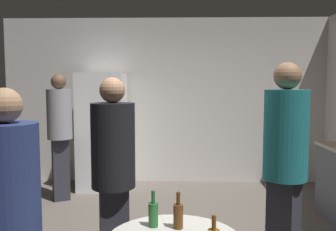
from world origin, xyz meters
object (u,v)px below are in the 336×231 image
Objects in this scene: person_in_navy_shirt at (9,212)px; beer_bottle_green at (153,214)px; person_in_gray_shirt at (60,127)px; person_in_teal_shirt at (285,157)px; beer_bottle_brown at (178,215)px; refrigerator at (102,131)px; person_in_black_shirt at (113,167)px.

beer_bottle_green is at bearing 34.32° from person_in_navy_shirt.
person_in_teal_shirt is (2.48, -2.10, 0.02)m from person_in_gray_shirt.
beer_bottle_green is 0.14× the size of person_in_navy_shirt.
beer_bottle_brown is at bearing -8.11° from beer_bottle_green.
beer_bottle_green is 1.19m from person_in_teal_shirt.
person_in_black_shirt is (0.67, -2.75, 0.08)m from refrigerator.
person_in_teal_shirt is at bearing 36.70° from beer_bottle_brown.
person_in_teal_shirt is (2.01, -2.69, 0.16)m from refrigerator.
person_in_navy_shirt is (0.25, -3.61, 0.04)m from refrigerator.
beer_bottle_green is at bearing 16.93° from person_in_black_shirt.
beer_bottle_brown is 0.14× the size of person_in_black_shirt.
person_in_teal_shirt is (1.00, 0.60, 0.24)m from beer_bottle_green.
refrigerator is 0.77m from person_in_gray_shirt.
refrigerator reaches higher than person_in_gray_shirt.
person_in_navy_shirt is (0.72, -3.02, -0.10)m from person_in_gray_shirt.
person_in_teal_shirt is at bearing 76.90° from person_in_black_shirt.
person_in_gray_shirt is 3.25m from person_in_teal_shirt.
beer_bottle_green is (1.02, -3.29, -0.08)m from refrigerator.
person_in_teal_shirt is at bearing -53.25° from refrigerator.
person_in_gray_shirt is (-1.48, 2.70, 0.22)m from beer_bottle_green.
beer_bottle_brown is at bearing 29.53° from person_in_navy_shirt.
person_in_navy_shirt reaches higher than beer_bottle_brown.
beer_bottle_brown is 1.07m from person_in_teal_shirt.
person_in_gray_shirt is at bearing -128.29° from refrigerator.
beer_bottle_green is at bearing 1.37° from person_in_gray_shirt.
beer_bottle_green is 0.14× the size of person_in_black_shirt.
refrigerator is 3.52m from beer_bottle_brown.
person_in_gray_shirt is 1.10× the size of person_in_navy_shirt.
person_in_black_shirt is at bearing 75.84° from person_in_navy_shirt.
person_in_gray_shirt reaches higher than beer_bottle_brown.
person_in_gray_shirt reaches higher than beer_bottle_green.
person_in_black_shirt is 1.04× the size of person_in_navy_shirt.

